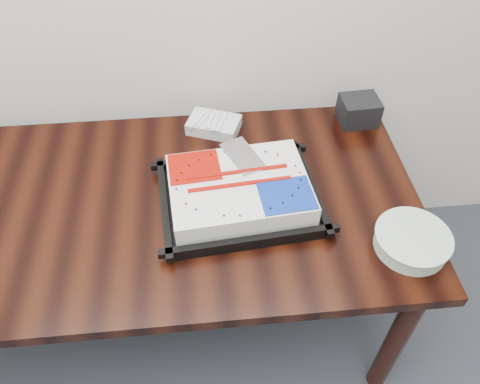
{
  "coord_description": "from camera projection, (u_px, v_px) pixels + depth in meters",
  "views": [
    {
      "loc": [
        0.21,
        0.95,
        1.89
      ],
      "look_at": [
        0.3,
        1.94,
        0.83
      ],
      "focal_mm": 35.0,
      "sensor_mm": 36.0,
      "label": 1
    }
  ],
  "objects": [
    {
      "name": "table",
      "position": [
        150.0,
        219.0,
        1.6
      ],
      "size": [
        1.8,
        0.9,
        0.75
      ],
      "color": "black",
      "rests_on": "ground"
    },
    {
      "name": "cake_tray",
      "position": [
        239.0,
        192.0,
        1.5
      ],
      "size": [
        0.53,
        0.43,
        0.1
      ],
      "color": "black",
      "rests_on": "table"
    },
    {
      "name": "plate_stack",
      "position": [
        412.0,
        241.0,
        1.39
      ],
      "size": [
        0.23,
        0.23,
        0.06
      ],
      "color": "white",
      "rests_on": "table"
    },
    {
      "name": "fork_bag",
      "position": [
        214.0,
        124.0,
        1.77
      ],
      "size": [
        0.22,
        0.18,
        0.06
      ],
      "color": "silver",
      "rests_on": "table"
    },
    {
      "name": "napkin_box",
      "position": [
        359.0,
        110.0,
        1.79
      ],
      "size": [
        0.15,
        0.13,
        0.1
      ],
      "primitive_type": "cube",
      "rotation": [
        0.0,
        0.0,
        0.05
      ],
      "color": "black",
      "rests_on": "table"
    }
  ]
}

